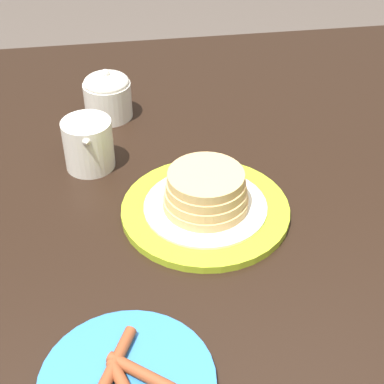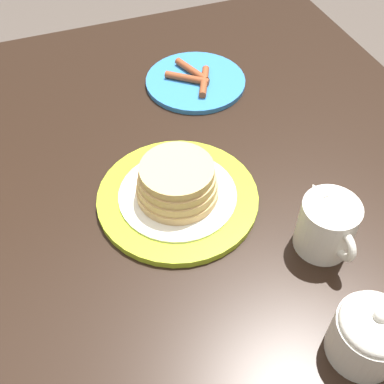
{
  "view_description": "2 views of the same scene",
  "coord_description": "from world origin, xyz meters",
  "views": [
    {
      "loc": [
        -0.7,
        0.14,
        1.31
      ],
      "look_at": [
        -0.02,
        0.04,
        0.77
      ],
      "focal_mm": 55.0,
      "sensor_mm": 36.0,
      "label": 1
    },
    {
      "loc": [
        0.43,
        -0.13,
        1.31
      ],
      "look_at": [
        -0.02,
        0.04,
        0.77
      ],
      "focal_mm": 45.0,
      "sensor_mm": 36.0,
      "label": 2
    }
  ],
  "objects": [
    {
      "name": "pancake_plate",
      "position": [
        -0.04,
        0.02,
        0.77
      ],
      "size": [
        0.25,
        0.25,
        0.07
      ],
      "color": "#AAC628",
      "rests_on": "dining_table"
    },
    {
      "name": "side_plate_bacon",
      "position": [
        -0.31,
        0.16,
        0.75
      ],
      "size": [
        0.2,
        0.2,
        0.02
      ],
      "color": "#337AC6",
      "rests_on": "dining_table"
    },
    {
      "name": "sugar_bowl",
      "position": [
        0.27,
        0.15,
        0.79
      ],
      "size": [
        0.09,
        0.09,
        0.1
      ],
      "color": "silver",
      "rests_on": "dining_table"
    },
    {
      "name": "dining_table",
      "position": [
        0.0,
        0.0,
        0.63
      ],
      "size": [
        1.21,
        1.09,
        0.74
      ],
      "color": "black",
      "rests_on": "ground_plane"
    },
    {
      "name": "creamer_pitcher",
      "position": [
        0.11,
        0.19,
        0.79
      ],
      "size": [
        0.12,
        0.08,
        0.09
      ],
      "color": "silver",
      "rests_on": "dining_table"
    }
  ]
}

